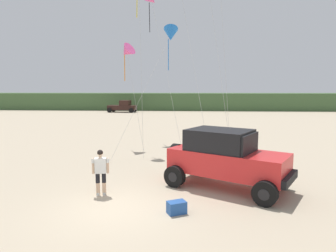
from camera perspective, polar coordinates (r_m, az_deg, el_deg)
ground_plane at (r=10.14m, az=-9.54°, el=-15.13°), size 220.00×220.00×0.00m
dune_ridge at (r=57.73m, az=4.91°, el=4.74°), size 90.00×9.66×3.06m
jeep at (r=11.80m, az=10.96°, el=-5.86°), size 4.98×4.22×2.26m
person_watching at (r=11.11m, az=-12.72°, el=-8.12°), size 0.61×0.37×1.67m
cooler_box at (r=9.55m, az=1.66°, el=-15.23°), size 0.66×0.57×0.38m
distant_pickup at (r=50.44m, az=-8.58°, el=3.69°), size 4.75×2.76×1.98m
kite_orange_streamer at (r=20.21m, az=-7.87°, el=13.84°), size 2.03×2.54×6.76m
kite_yellow_diamond at (r=24.16m, az=-3.18°, el=22.83°), size 3.09×6.01×10.89m
kite_blue_swept at (r=19.99m, az=0.51°, el=16.99°), size 3.39×5.32×7.87m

